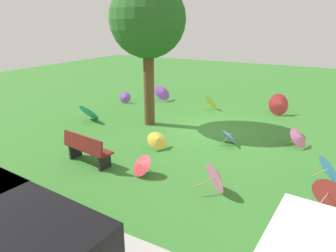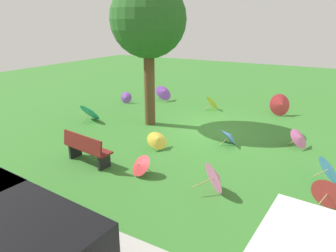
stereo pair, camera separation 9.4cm
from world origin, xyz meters
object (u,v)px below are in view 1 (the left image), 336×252
at_px(parasol_pink_0, 299,137).
at_px(parasol_yellow_3, 158,140).
at_px(park_bench, 87,149).
at_px(parasol_blue_1, 230,136).
at_px(parasol_red_0, 329,192).
at_px(parasol_blue_2, 331,168).
at_px(parasol_teal_1, 90,112).
at_px(parasol_yellow_1, 212,102).
at_px(parasol_red_1, 141,165).
at_px(parasol_purple_0, 163,92).
at_px(parasol_purple_3, 125,98).
at_px(shade_tree, 148,21).
at_px(parasol_red_2, 280,104).
at_px(parasol_pink_2, 218,177).

bearing_deg(parasol_pink_0, parasol_yellow_3, 30.62).
distance_m(park_bench, parasol_yellow_3, 2.26).
bearing_deg(parasol_blue_1, parasol_red_0, 141.66).
height_order(parasol_blue_2, parasol_pink_0, parasol_blue_2).
bearing_deg(parasol_blue_2, parasol_teal_1, -5.17).
relative_size(parasol_yellow_1, parasol_red_1, 1.24).
xyz_separation_m(parasol_pink_0, parasol_teal_1, (7.86, 1.17, 0.05)).
bearing_deg(parasol_blue_2, parasol_red_0, 91.09).
relative_size(parasol_purple_0, parasol_purple_3, 1.70).
height_order(parasol_purple_0, parasol_purple_3, parasol_purple_0).
relative_size(parasol_pink_0, parasol_purple_3, 1.35).
xyz_separation_m(park_bench, parasol_teal_1, (2.70, -3.06, -0.06)).
relative_size(parasol_purple_0, parasol_blue_2, 1.21).
xyz_separation_m(shade_tree, parasol_yellow_1, (-1.40, -3.21, -3.56)).
bearing_deg(parasol_yellow_3, parasol_purple_3, -43.24).
distance_m(park_bench, parasol_red_1, 1.75).
xyz_separation_m(parasol_teal_1, parasol_red_2, (-6.64, -4.62, 0.08)).
height_order(shade_tree, parasol_purple_0, shade_tree).
xyz_separation_m(parasol_blue_1, parasol_teal_1, (5.81, 0.32, 0.09)).
bearing_deg(parasol_pink_0, parasol_red_0, 107.02).
relative_size(parasol_purple_0, parasol_red_1, 1.40).
bearing_deg(park_bench, parasol_red_1, -175.17).
bearing_deg(parasol_purple_0, parasol_pink_2, 128.26).
relative_size(parasol_pink_0, parasol_pink_2, 0.98).
relative_size(parasol_yellow_1, parasol_yellow_3, 1.09).
bearing_deg(parasol_teal_1, shade_tree, -159.91).
bearing_deg(parasol_purple_0, parasol_blue_1, 140.35).
bearing_deg(parasol_purple_0, parasol_red_0, 140.85).
height_order(parasol_purple_0, parasol_red_2, parasol_red_2).
bearing_deg(parasol_purple_0, parasol_yellow_1, 174.22).
height_order(parasol_yellow_1, parasol_blue_1, parasol_yellow_1).
height_order(parasol_purple_0, parasol_teal_1, parasol_purple_0).
bearing_deg(parasol_purple_0, parasol_pink_0, 155.30).
relative_size(park_bench, shade_tree, 0.31).
height_order(parasol_blue_2, parasol_teal_1, parasol_teal_1).
relative_size(parasol_purple_3, parasol_yellow_3, 0.72).
xyz_separation_m(park_bench, parasol_blue_2, (-6.13, -2.26, -0.10)).
distance_m(parasol_yellow_1, parasol_blue_2, 7.04).
height_order(parasol_red_0, parasol_red_2, parasol_red_2).
bearing_deg(parasol_blue_1, parasol_pink_2, 102.84).
bearing_deg(parasol_blue_1, parasol_purple_0, -39.65).
relative_size(park_bench, parasol_yellow_1, 1.75).
relative_size(park_bench, parasol_purple_0, 1.55).
relative_size(parasol_yellow_3, parasol_pink_2, 1.00).
relative_size(parasol_blue_2, parasol_red_1, 1.16).
relative_size(parasol_pink_0, parasol_red_2, 0.80).
bearing_deg(parasol_teal_1, parasol_yellow_1, -132.65).
height_order(parasol_red_0, parasol_red_1, parasol_red_0).
bearing_deg(parasol_purple_3, parasol_teal_1, 98.89).
bearing_deg(parasol_blue_1, park_bench, 47.36).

